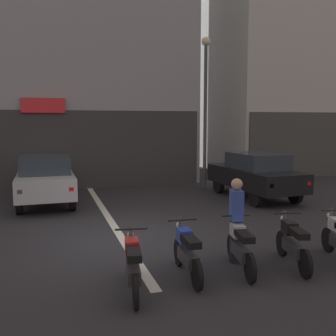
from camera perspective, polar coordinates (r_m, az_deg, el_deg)
ground_plane at (r=9.38m, az=-6.69°, el=-10.32°), size 120.00×120.00×0.00m
lane_centre_line at (r=15.15m, az=-10.88°, el=-3.75°), size 0.20×18.00×0.01m
building_mid_block at (r=21.59m, az=-12.04°, el=19.14°), size 8.93×9.78×14.84m
car_silver_crossing_near at (r=13.59m, az=-17.53°, el=-1.40°), size 1.80×4.12×1.64m
car_black_parked_kerbside at (r=14.32m, az=12.67°, el=-0.84°), size 1.96×4.18×1.64m
street_lamp at (r=16.10m, az=5.50°, el=10.41°), size 0.36×0.36×6.11m
motorcycle_red_row_leftmost at (r=6.52m, az=-5.18°, el=-13.88°), size 0.55×1.66×0.98m
motorcycle_blue_row_left_mid at (r=7.09m, az=2.79°, el=-12.14°), size 0.55×1.67×0.98m
motorcycle_silver_row_centre at (r=7.49m, az=10.55°, el=-11.18°), size 0.55×1.65×0.98m
motorcycle_black_row_right_mid at (r=7.93m, az=17.81°, el=-10.37°), size 0.58×1.64×0.98m
person_by_motorcycles at (r=7.76m, az=9.94°, el=-7.48°), size 0.31×0.40×1.67m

